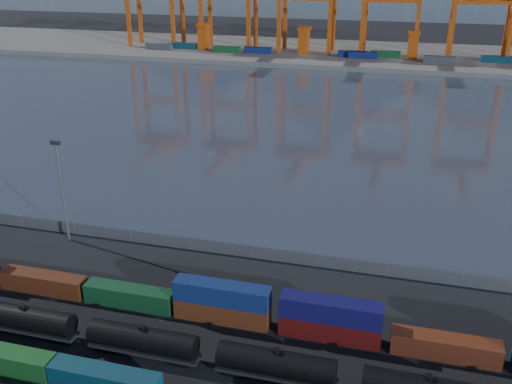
# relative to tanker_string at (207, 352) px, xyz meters

# --- Properties ---
(ground) EXTENTS (700.00, 700.00, 0.00)m
(ground) POSITION_rel_tanker_string_xyz_m (-1.75, -3.16, -2.05)
(ground) COLOR black
(ground) RESTS_ON ground
(harbor_water) EXTENTS (700.00, 700.00, 0.00)m
(harbor_water) POSITION_rel_tanker_string_xyz_m (-1.75, 101.84, -2.04)
(harbor_water) COLOR #2F3644
(harbor_water) RESTS_ON ground
(far_quay) EXTENTS (700.00, 70.00, 2.00)m
(far_quay) POSITION_rel_tanker_string_xyz_m (-1.75, 206.84, -1.05)
(far_quay) COLOR #514F4C
(far_quay) RESTS_ON ground
(container_row_mid) EXTENTS (142.02, 2.48, 5.29)m
(container_row_mid) POSITION_rel_tanker_string_xyz_m (-14.56, -6.20, -0.46)
(container_row_mid) COLOR #444749
(container_row_mid) RESTS_ON ground
(container_row_north) EXTENTS (140.81, 2.46, 5.24)m
(container_row_north) POSITION_rel_tanker_string_xyz_m (9.37, 8.79, -0.04)
(container_row_north) COLOR navy
(container_row_north) RESTS_ON ground
(tanker_string) EXTENTS (90.78, 2.85, 4.08)m
(tanker_string) POSITION_rel_tanker_string_xyz_m (0.00, 0.00, 0.00)
(tanker_string) COLOR black
(tanker_string) RESTS_ON ground
(waterfront_fence) EXTENTS (160.12, 0.12, 2.20)m
(waterfront_fence) POSITION_rel_tanker_string_xyz_m (-1.75, 24.84, -1.04)
(waterfront_fence) COLOR #595B5E
(waterfront_fence) RESTS_ON ground
(yard_light_mast) EXTENTS (1.60, 0.40, 16.60)m
(yard_light_mast) POSITION_rel_tanker_string_xyz_m (-31.75, 22.84, 7.25)
(yard_light_mast) COLOR slate
(yard_light_mast) RESTS_ON ground
(quay_containers) EXTENTS (172.58, 10.99, 2.60)m
(quay_containers) POSITION_rel_tanker_string_xyz_m (-12.75, 192.30, 1.25)
(quay_containers) COLOR navy
(quay_containers) RESTS_ON far_quay
(straddle_carriers) EXTENTS (140.00, 7.00, 11.10)m
(straddle_carriers) POSITION_rel_tanker_string_xyz_m (-4.25, 196.84, 5.77)
(straddle_carriers) COLOR #C0480D
(straddle_carriers) RESTS_ON far_quay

